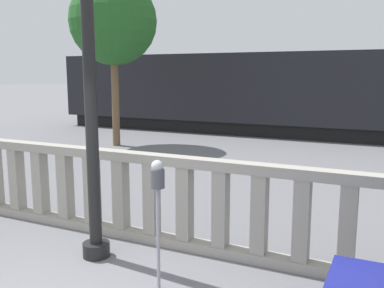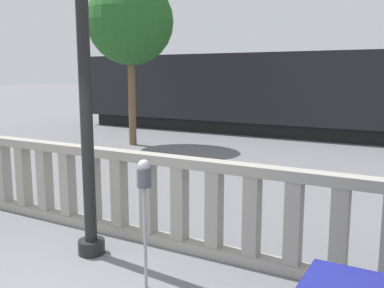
# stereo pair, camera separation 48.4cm
# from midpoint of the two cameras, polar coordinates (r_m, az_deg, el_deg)

# --- Properties ---
(balustrade) EXTENTS (17.73, 0.24, 1.36)m
(balustrade) POSITION_cam_midpoint_polar(r_m,az_deg,el_deg) (6.50, -7.55, -7.24)
(balustrade) COLOR #9E998E
(balustrade) RESTS_ON ground
(lamppost) EXTENTS (0.37, 0.37, 5.46)m
(lamppost) POSITION_cam_midpoint_polar(r_m,az_deg,el_deg) (5.88, -15.99, 12.21)
(lamppost) COLOR black
(lamppost) RESTS_ON ground
(parking_meter) EXTENTS (0.17, 0.17, 1.56)m
(parking_meter) POSITION_cam_midpoint_polar(r_m,az_deg,el_deg) (4.93, -7.44, -5.68)
(parking_meter) COLOR #99999E
(parking_meter) RESTS_ON ground
(train_far) EXTENTS (24.41, 2.75, 3.97)m
(train_far) POSITION_cam_midpoint_polar(r_m,az_deg,el_deg) (34.60, 12.24, 7.91)
(train_far) COLOR black
(train_far) RESTS_ON ground
(tree_left) EXTENTS (2.98, 2.98, 5.79)m
(tree_left) POSITION_cam_midpoint_polar(r_m,az_deg,el_deg) (15.41, -11.40, 15.70)
(tree_left) COLOR brown
(tree_left) RESTS_ON ground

